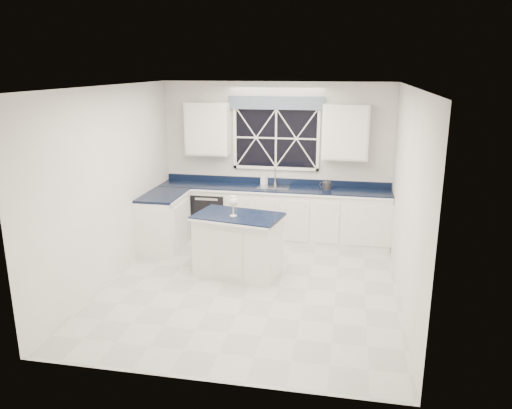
% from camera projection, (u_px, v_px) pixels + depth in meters
% --- Properties ---
extents(ground, '(4.50, 4.50, 0.00)m').
position_uv_depth(ground, '(251.00, 285.00, 6.96)').
color(ground, '#A4A39F').
rests_on(ground, ground).
extents(back_wall, '(4.00, 0.10, 2.70)m').
position_uv_depth(back_wall, '(276.00, 161.00, 8.73)').
color(back_wall, silver).
rests_on(back_wall, ground).
extents(base_cabinets, '(3.99, 1.60, 0.90)m').
position_uv_depth(base_cabinets, '(253.00, 216.00, 8.59)').
color(base_cabinets, white).
rests_on(base_cabinets, ground).
extents(countertop, '(3.98, 0.64, 0.04)m').
position_uv_depth(countertop, '(273.00, 188.00, 8.56)').
color(countertop, black).
rests_on(countertop, base_cabinets).
extents(dishwasher, '(0.60, 0.58, 0.82)m').
position_uv_depth(dishwasher, '(212.00, 213.00, 8.90)').
color(dishwasher, black).
rests_on(dishwasher, ground).
extents(window, '(1.65, 0.09, 1.26)m').
position_uv_depth(window, '(276.00, 133.00, 8.55)').
color(window, black).
rests_on(window, ground).
extents(upper_cabinets, '(3.10, 0.34, 0.90)m').
position_uv_depth(upper_cabinets, '(275.00, 130.00, 8.42)').
color(upper_cabinets, white).
rests_on(upper_cabinets, ground).
extents(faucet, '(0.05, 0.20, 0.30)m').
position_uv_depth(faucet, '(275.00, 176.00, 8.70)').
color(faucet, '#ACADAF').
rests_on(faucet, countertop).
extents(island, '(1.33, 0.95, 0.90)m').
position_uv_depth(island, '(238.00, 245.00, 7.22)').
color(island, white).
rests_on(island, ground).
extents(rug, '(1.40, 1.02, 0.02)m').
position_uv_depth(rug, '(234.00, 260.00, 7.82)').
color(rug, '#B0B0AB').
rests_on(rug, ground).
extents(kettle, '(0.25, 0.17, 0.17)m').
position_uv_depth(kettle, '(327.00, 185.00, 8.40)').
color(kettle, '#323134').
rests_on(kettle, countertop).
extents(wine_glass, '(0.12, 0.12, 0.29)m').
position_uv_depth(wine_glass, '(233.00, 202.00, 6.99)').
color(wine_glass, silver).
rests_on(wine_glass, island).
extents(soap_bottle, '(0.12, 0.12, 0.21)m').
position_uv_depth(soap_bottle, '(264.00, 178.00, 8.77)').
color(soap_bottle, silver).
rests_on(soap_bottle, countertop).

